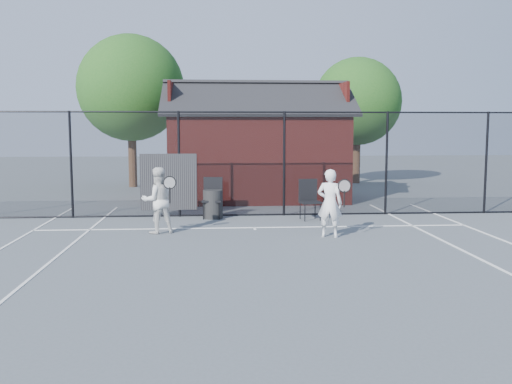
{
  "coord_description": "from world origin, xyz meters",
  "views": [
    {
      "loc": [
        -1.0,
        -11.24,
        2.53
      ],
      "look_at": [
        -0.08,
        1.37,
        1.1
      ],
      "focal_mm": 40.0,
      "sensor_mm": 36.0,
      "label": 1
    }
  ],
  "objects": [
    {
      "name": "clubhouse",
      "position": [
        0.5,
        9.0,
        1.61
      ],
      "size": [
        6.5,
        4.36,
        4.19
      ],
      "color": "maroon",
      "rests_on": "ground"
    },
    {
      "name": "chair_right",
      "position": [
        1.62,
        4.13,
        0.55
      ],
      "size": [
        0.6,
        0.62,
        1.09
      ],
      "primitive_type": "cube",
      "rotation": [
        0.0,
        0.0,
        0.15
      ],
      "color": "black",
      "rests_on": "ground"
    },
    {
      "name": "fence",
      "position": [
        -0.3,
        5.0,
        1.45
      ],
      "size": [
        22.04,
        3.0,
        3.0
      ],
      "color": "black",
      "rests_on": "ground"
    },
    {
      "name": "player_back",
      "position": [
        -2.37,
        2.45,
        0.8
      ],
      "size": [
        0.94,
        0.84,
        1.59
      ],
      "color": "white",
      "rests_on": "ground"
    },
    {
      "name": "ground",
      "position": [
        0.0,
        0.0,
        0.0
      ],
      "size": [
        80.0,
        80.0,
        0.0
      ],
      "primitive_type": "plane",
      "color": "#4E5659",
      "rests_on": "ground"
    },
    {
      "name": "waste_bin",
      "position": [
        -1.05,
        4.6,
        0.4
      ],
      "size": [
        0.66,
        0.66,
        0.8
      ],
      "primitive_type": "cylinder",
      "rotation": [
        0.0,
        0.0,
        0.22
      ],
      "color": "#262626",
      "rests_on": "ground"
    },
    {
      "name": "tree_right",
      "position": [
        5.5,
        14.5,
        3.71
      ],
      "size": [
        3.97,
        3.97,
        5.7
      ],
      "color": "#332114",
      "rests_on": "ground"
    },
    {
      "name": "player_front",
      "position": [
        1.66,
        1.65,
        0.8
      ],
      "size": [
        0.76,
        0.61,
        1.59
      ],
      "color": "white",
      "rests_on": "ground"
    },
    {
      "name": "court_lines",
      "position": [
        0.0,
        -1.32,
        0.01
      ],
      "size": [
        11.02,
        18.0,
        0.01
      ],
      "color": "white",
      "rests_on": "ground"
    },
    {
      "name": "chair_left",
      "position": [
        -1.07,
        4.6,
        0.56
      ],
      "size": [
        0.6,
        0.62,
        1.12
      ],
      "primitive_type": "cube",
      "rotation": [
        0.0,
        0.0,
        -0.11
      ],
      "color": "black",
      "rests_on": "ground"
    },
    {
      "name": "tree_left",
      "position": [
        -4.5,
        13.5,
        4.19
      ],
      "size": [
        4.48,
        4.48,
        6.44
      ],
      "color": "#332114",
      "rests_on": "ground"
    }
  ]
}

